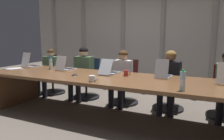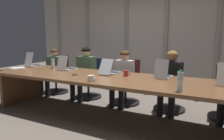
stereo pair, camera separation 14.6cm
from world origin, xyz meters
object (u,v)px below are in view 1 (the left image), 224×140
laptop_left_end (31,64)px  laptop_center (110,71)px  office_chair_right_mid (169,92)px  office_chair_left_mid (87,83)px  water_bottle_primary (51,64)px  conference_mic_middle (74,75)px  water_bottle_secondary (183,81)px  person_left_mid (82,70)px  office_chair_left_end (54,79)px  person_right_mid (169,78)px  laptop_right_mid (164,74)px  coffee_mug_far (126,73)px  spiral_notepad (14,69)px  person_center (122,74)px  coffee_mug_near (92,79)px  office_chair_center (125,87)px  person_left_end (49,69)px  laptop_left_mid (66,67)px

laptop_left_end → laptop_center: (1.94, -0.05, -0.01)m
office_chair_right_mid → office_chair_left_mid: bearing=-95.8°
office_chair_left_mid → office_chair_right_mid: size_ratio=0.99×
water_bottle_primary → conference_mic_middle: bearing=-24.0°
office_chair_left_mid → water_bottle_secondary: bearing=59.1°
person_left_mid → conference_mic_middle: 1.09m
office_chair_left_end → person_right_mid: bearing=87.1°
laptop_right_mid → coffee_mug_far: laptop_right_mid is taller
laptop_center → spiral_notepad: laptop_center is taller
person_center → conference_mic_middle: (-0.48, -0.96, 0.11)m
laptop_center → coffee_mug_near: laptop_center is taller
laptop_right_mid → laptop_left_end: bearing=92.4°
laptop_right_mid → person_right_mid: 0.52m
person_left_mid → water_bottle_secondary: person_left_mid is taller
office_chair_center → conference_mic_middle: (-0.50, -1.12, 0.41)m
person_left_end → laptop_left_end: bearing=-4.1°
laptop_left_mid → water_bottle_primary: laptop_left_mid is taller
laptop_left_end → spiral_notepad: size_ratio=1.20×
office_chair_center → water_bottle_secondary: water_bottle_secondary is taller
person_left_end → person_right_mid: size_ratio=0.96×
office_chair_left_end → conference_mic_middle: bearing=51.8°
spiral_notepad → conference_mic_middle: bearing=21.9°
coffee_mug_far → person_center: bearing=118.8°
office_chair_center → conference_mic_middle: size_ratio=8.30×
office_chair_right_mid → water_bottle_primary: water_bottle_primary is taller
person_left_mid → office_chair_center: bearing=100.6°
water_bottle_primary → person_right_mid: bearing=14.5°
laptop_center → spiral_notepad: 2.06m
laptop_center → office_chair_right_mid: bearing=-49.5°
water_bottle_primary → laptop_right_mid: bearing=2.4°
conference_mic_middle → coffee_mug_near: bearing=-30.1°
office_chair_left_end → person_left_mid: 1.00m
laptop_left_mid → coffee_mug_far: (1.34, -0.10, -0.01)m
coffee_mug_far → office_chair_left_end: bearing=160.5°
laptop_left_end → person_left_end: bearing=-1.3°
office_chair_left_end → office_chair_right_mid: 2.82m
office_chair_left_end → water_bottle_secondary: (3.24, -1.44, 0.51)m
laptop_left_end → laptop_center: bearing=-88.0°
office_chair_center → spiral_notepad: 2.33m
laptop_right_mid → coffee_mug_far: bearing=104.9°
laptop_left_end → coffee_mug_far: laptop_left_end is taller
person_left_mid → laptop_center: bearing=61.3°
water_bottle_primary → spiral_notepad: water_bottle_primary is taller
laptop_left_mid → office_chair_center: (1.00, 0.70, -0.45)m
office_chair_center → person_left_mid: (-0.98, -0.15, 0.32)m
person_center → water_bottle_primary: 1.46m
laptop_left_end → coffee_mug_far: size_ratio=3.52×
laptop_right_mid → person_right_mid: bearing=1.4°
office_chair_left_end → coffee_mug_near: office_chair_left_end is taller
office_chair_center → person_center: (-0.02, -0.16, 0.30)m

